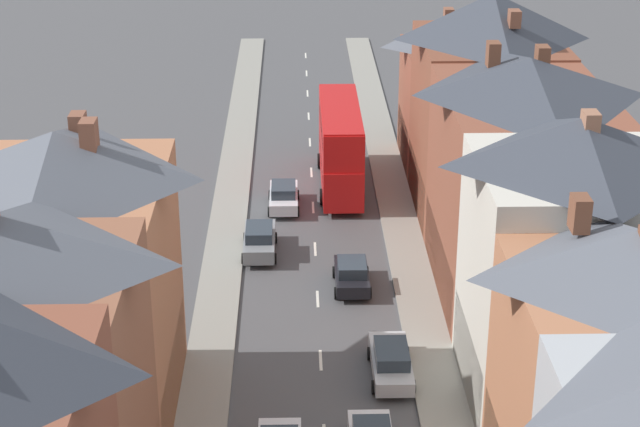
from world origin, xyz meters
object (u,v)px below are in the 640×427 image
car_far_grey (391,361)px  car_parked_right_a (259,240)px  car_parked_left_b (352,274)px  double_decker_bus_lead (340,145)px  car_parked_right_b (284,196)px

car_far_grey → car_parked_right_a: bearing=115.6°
car_parked_left_b → car_far_grey: car_parked_left_b is taller
double_decker_bus_lead → car_parked_right_a: 11.31m
car_parked_right_a → car_parked_right_b: size_ratio=1.04×
double_decker_bus_lead → car_parked_right_b: double_decker_bus_lead is taller
car_far_grey → car_parked_right_b: (-4.90, 19.41, 0.01)m
car_parked_left_b → car_far_grey: 8.75m
car_parked_right_b → car_parked_right_a: bearing=-101.4°
car_parked_right_a → car_far_grey: (6.20, -12.96, -0.05)m
car_parked_left_b → car_far_grey: (1.30, -8.65, 0.00)m
double_decker_bus_lead → car_parked_left_b: (0.01, -14.32, -2.02)m
double_decker_bus_lead → car_parked_left_b: double_decker_bus_lead is taller
double_decker_bus_lead → car_parked_right_b: (-3.59, -3.56, -2.01)m
double_decker_bus_lead → car_parked_right_a: (-4.89, -10.01, -1.97)m
car_far_grey → car_parked_right_b: car_parked_right_b is taller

